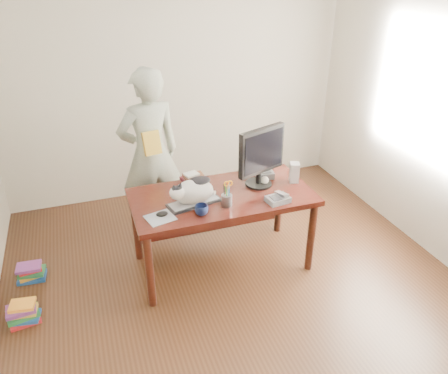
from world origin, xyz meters
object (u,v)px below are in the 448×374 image
at_px(pen_cup, 227,199).
at_px(mouse, 162,214).
at_px(cat, 192,191).
at_px(book_pile_a, 24,313).
at_px(phone, 278,199).
at_px(keyboard, 194,203).
at_px(monitor, 261,154).
at_px(coffee_mug, 202,210).
at_px(book_pile_b, 31,272).
at_px(baseball, 265,180).
at_px(book_stack, 193,177).
at_px(desk, 219,205).
at_px(calculator, 264,172).
at_px(person, 150,154).
at_px(speaker, 294,172).

bearing_deg(pen_cup, mouse, 179.15).
height_order(cat, mouse, cat).
bearing_deg(book_pile_a, phone, -2.02).
height_order(keyboard, book_pile_a, keyboard).
bearing_deg(mouse, monitor, -0.26).
bearing_deg(coffee_mug, book_pile_b, 157.10).
height_order(coffee_mug, baseball, coffee_mug).
relative_size(book_stack, book_pile_b, 0.87).
height_order(desk, calculator, calculator).
xyz_separation_m(coffee_mug, book_stack, (0.10, 0.61, -0.01)).
bearing_deg(coffee_mug, mouse, 165.87).
bearing_deg(pen_cup, book_stack, 105.09).
relative_size(pen_cup, coffee_mug, 2.10).
bearing_deg(cat, monitor, -1.57).
bearing_deg(calculator, phone, -89.23).
bearing_deg(baseball, book_pile_b, 172.36).
relative_size(keyboard, book_pile_a, 1.77).
distance_m(cat, calculator, 0.86).
bearing_deg(coffee_mug, book_stack, 81.05).
bearing_deg(cat, keyboard, 8.36).
relative_size(monitor, book_pile_b, 2.15).
xyz_separation_m(baseball, calculator, (0.06, 0.17, -0.01)).
bearing_deg(baseball, calculator, 69.25).
bearing_deg(pen_cup, calculator, 38.91).
relative_size(monitor, person, 0.32).
bearing_deg(keyboard, baseball, -1.54).
distance_m(keyboard, cat, 0.12).
distance_m(coffee_mug, book_pile_a, 1.64).
height_order(pen_cup, person, person).
relative_size(baseball, calculator, 0.31).
bearing_deg(pen_cup, book_pile_a, -179.80).
bearing_deg(speaker, book_pile_b, -168.25).
relative_size(keyboard, book_stack, 2.14).
xyz_separation_m(desk, speaker, (0.71, -0.06, 0.24)).
height_order(desk, book_pile_b, desk).
xyz_separation_m(monitor, baseball, (0.05, 0.01, -0.28)).
height_order(coffee_mug, book_pile_a, coffee_mug).
bearing_deg(calculator, monitor, -111.88).
bearing_deg(mouse, phone, -19.16).
relative_size(mouse, book_stack, 0.49).
height_order(pen_cup, book_pile_a, pen_cup).
bearing_deg(baseball, coffee_mug, -155.21).
xyz_separation_m(keyboard, person, (-0.20, 0.90, 0.10)).
xyz_separation_m(cat, coffee_mug, (0.03, -0.18, -0.09)).
relative_size(speaker, calculator, 0.76).
relative_size(mouse, person, 0.06).
height_order(baseball, book_pile_b, baseball).
xyz_separation_m(monitor, phone, (0.03, -0.32, -0.28)).
bearing_deg(keyboard, speaker, -6.80).
bearing_deg(person, book_stack, 110.98).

